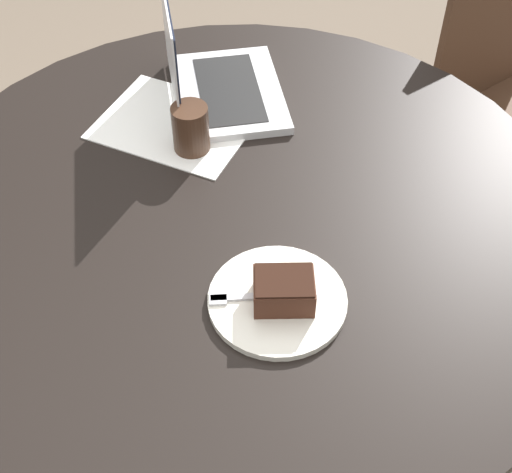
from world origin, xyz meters
TOP-DOWN VIEW (x-y plane):
  - ground_plane at (0.00, 0.00)m, footprint 12.00×12.00m
  - dining_table at (0.00, 0.00)m, footprint 1.25×1.25m
  - paper_document at (0.10, -0.26)m, footprint 0.38×0.36m
  - plate at (-0.04, 0.22)m, footprint 0.22×0.22m
  - cake_slice at (-0.05, 0.23)m, footprint 0.10×0.08m
  - fork at (0.00, 0.22)m, footprint 0.17×0.03m
  - coffee_glass at (0.07, -0.18)m, footprint 0.07×0.07m
  - laptop at (0.01, -0.33)m, footprint 0.24×0.31m

SIDE VIEW (x-z plane):
  - ground_plane at x=0.00m, z-range 0.00..0.00m
  - dining_table at x=0.00m, z-range 0.22..0.92m
  - paper_document at x=0.10m, z-range 0.70..0.71m
  - plate at x=-0.04m, z-range 0.70..0.72m
  - fork at x=0.00m, z-range 0.72..0.72m
  - cake_slice at x=-0.05m, z-range 0.72..0.77m
  - laptop at x=0.01m, z-range 0.63..0.87m
  - coffee_glass at x=0.07m, z-range 0.70..0.80m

